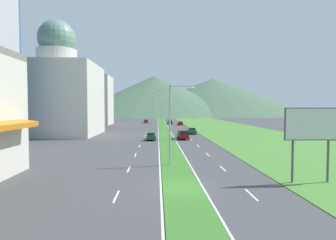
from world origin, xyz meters
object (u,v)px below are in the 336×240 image
Objects in this scene: street_lamp_mid at (167,111)px; street_lamp_near at (173,119)px; pickup_truck_0 at (183,135)px; street_lamp_far at (163,114)px; car_3 at (146,121)px; car_4 at (170,122)px; car_0 at (151,136)px; billboard_roadside at (311,128)px; car_2 at (192,131)px; car_1 at (180,123)px.

street_lamp_near is at bearing -90.74° from street_lamp_mid.
street_lamp_far is at bearing -170.13° from pickup_truck_0.
car_3 is 13.68m from car_4.
car_4 is (6.48, 55.92, -0.03)m from car_0.
street_lamp_mid is 33.81m from billboard_roadside.
car_3 is (-13.75, 52.15, -0.03)m from car_2.
pickup_truck_0 is at bearing 0.23° from car_4.
car_0 is (-2.98, -22.58, -4.12)m from street_lamp_far.
car_0 is at bearing -11.62° from car_1.
street_lamp_mid is at bearing -173.99° from car_3.
billboard_roadside is 1.53× the size of car_3.
street_lamp_far is at bearing -143.76° from car_2.
street_lamp_far is 56.91m from billboard_roadside.
car_4 is (3.49, 81.12, -4.55)m from street_lamp_near.
street_lamp_far reaches higher than car_4.
street_lamp_near reaches higher than car_0.
car_4 is at bearing 84.00° from street_lamp_far.
car_1 is (-4.42, 82.77, -4.15)m from billboard_roadside.
street_lamp_mid reaches higher than pickup_truck_0.
pickup_truck_0 is (-3.51, -48.43, 0.24)m from car_1.
pickup_truck_0 is at bearing 82.01° from street_lamp_near.
street_lamp_near reaches higher than car_1.
car_3 is at bearing -137.99° from car_1.
street_lamp_mid is 2.30× the size of car_0.
car_4 is 0.80× the size of pickup_truck_0.
pickup_truck_0 is at bearing 36.28° from street_lamp_mid.
street_lamp_far is (-0.01, 47.79, -0.40)m from street_lamp_near.
pickup_truck_0 is (10.38, -63.86, 0.22)m from car_3.
pickup_truck_0 is (6.70, 1.21, 0.19)m from car_0.
car_4 is at bearing -6.61° from car_0.
street_lamp_mid is at bearing -89.23° from street_lamp_far.
street_lamp_near is 14.09m from billboard_roadside.
car_0 is at bearing -79.74° from pickup_truck_0.
pickup_truck_0 reaches higher than car_4.
billboard_roadside is 82.99m from car_1.
car_3 is 1.00× the size of car_4.
street_lamp_mid reaches higher than car_2.
car_4 is at bearing 87.54° from street_lamp_near.
street_lamp_mid reaches higher than car_4.
street_lamp_far reaches higher than car_0.
car_2 is at bearing 64.55° from street_lamp_mid.
street_lamp_near is 1.39× the size of billboard_roadside.
pickup_truck_0 is at bearing -4.15° from car_1.
car_1 is at bearing -11.62° from car_0.
car_2 is 12.19m from pickup_truck_0.
car_3 is at bearing -132.01° from car_4.
car_1 is 1.09× the size of car_4.
billboard_roadside is at bearing -156.17° from car_0.
street_lamp_mid is 1.92× the size of pickup_truck_0.
street_lamp_near reaches higher than car_2.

